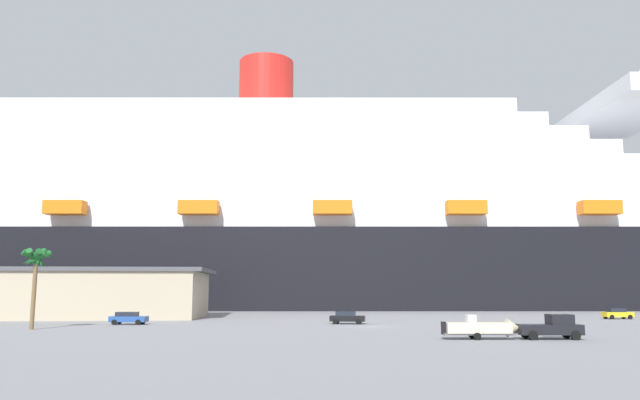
% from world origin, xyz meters
% --- Properties ---
extents(ground_plane, '(600.00, 600.00, 0.00)m').
position_xyz_m(ground_plane, '(0.00, 30.00, 0.00)').
color(ground_plane, gray).
extents(cruise_ship, '(235.80, 42.10, 66.53)m').
position_xyz_m(cruise_ship, '(8.64, 67.49, 18.43)').
color(cruise_ship, black).
rests_on(cruise_ship, ground_plane).
extents(pickup_truck, '(5.62, 2.33, 2.20)m').
position_xyz_m(pickup_truck, '(14.36, -17.92, 1.04)').
color(pickup_truck, black).
rests_on(pickup_truck, ground_plane).
extents(small_boat_on_trailer, '(7.96, 2.04, 2.15)m').
position_xyz_m(small_boat_on_trailer, '(8.33, -17.85, 0.96)').
color(small_boat_on_trailer, '#595960').
rests_on(small_boat_on_trailer, ground_plane).
extents(palm_tree, '(3.26, 3.17, 9.06)m').
position_xyz_m(palm_tree, '(-38.09, -4.29, 7.35)').
color(palm_tree, brown).
rests_on(palm_tree, ground_plane).
extents(parked_car_blue_suv, '(4.66, 2.18, 1.58)m').
position_xyz_m(parked_car_blue_suv, '(-30.26, 5.05, 0.83)').
color(parked_car_blue_suv, '#264C99').
rests_on(parked_car_blue_suv, ground_plane).
extents(parked_car_green_wagon, '(4.55, 2.10, 1.58)m').
position_xyz_m(parked_car_green_wagon, '(-42.22, 19.54, 0.83)').
color(parked_car_green_wagon, '#2D723F').
rests_on(parked_car_green_wagon, ground_plane).
extents(parked_car_yellow_taxi, '(4.29, 2.13, 1.58)m').
position_xyz_m(parked_car_yellow_taxi, '(38.57, 17.54, 0.83)').
color(parked_car_yellow_taxi, yellow).
rests_on(parked_car_yellow_taxi, ground_plane).
extents(parked_car_black_coupe, '(4.69, 2.59, 1.58)m').
position_xyz_m(parked_car_black_coupe, '(-2.52, 5.83, 0.83)').
color(parked_car_black_coupe, black).
rests_on(parked_car_black_coupe, ground_plane).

